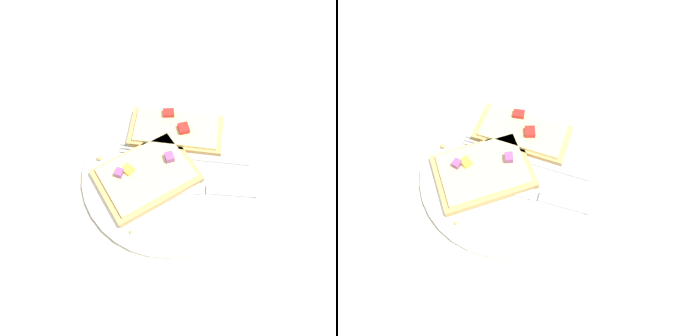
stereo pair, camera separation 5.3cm
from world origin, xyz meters
TOP-DOWN VIEW (x-y plane):
  - ground_plane at (0.00, 0.00)m, footprint 4.00×4.00m
  - plate at (0.00, 0.00)m, footprint 0.28×0.28m
  - fork at (0.03, -0.01)m, footprint 0.03×0.22m
  - knife at (-0.02, -0.06)m, footprint 0.04×0.21m
  - pizza_slice_main at (-0.02, 0.03)m, footprint 0.18×0.18m
  - pizza_slice_corner at (0.07, 0.00)m, footprint 0.09×0.16m
  - crumb_scatter at (0.04, 0.02)m, footprint 0.21×0.18m

SIDE VIEW (x-z plane):
  - ground_plane at x=0.00m, z-range 0.00..0.00m
  - plate at x=0.00m, z-range 0.00..0.01m
  - fork at x=0.03m, z-range 0.01..0.02m
  - knife at x=-0.02m, z-range 0.01..0.02m
  - crumb_scatter at x=0.04m, z-range 0.01..0.02m
  - pizza_slice_main at x=-0.02m, z-range 0.01..0.04m
  - pizza_slice_corner at x=0.07m, z-range 0.01..0.04m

